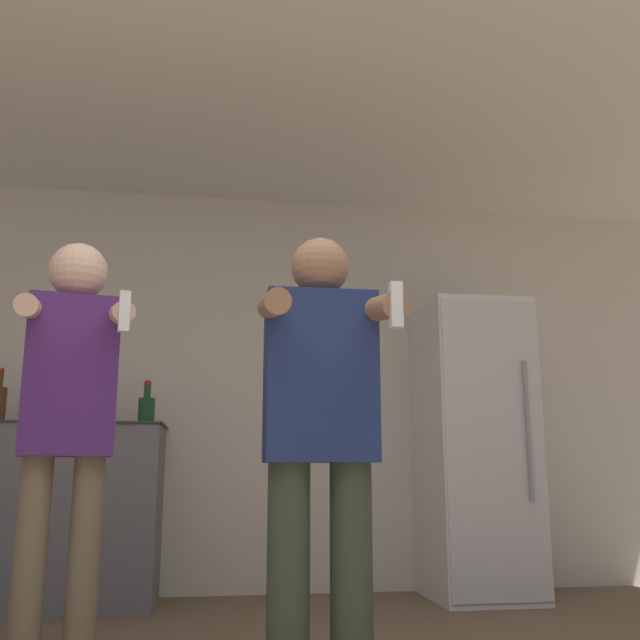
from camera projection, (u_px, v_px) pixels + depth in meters
wall_back at (238, 386)px, 4.61m from camera, size 7.00×0.06×2.55m
ceiling_slab at (258, 71)px, 3.34m from camera, size 7.00×3.64×0.05m
refrigerator at (474, 447)px, 4.37m from camera, size 0.61×0.71×1.77m
counter at (4, 515)px, 3.94m from camera, size 1.72×0.62×1.00m
bottle_short_whiskey at (147, 408)px, 4.12m from camera, size 0.10×0.10×0.26m
bottle_tall_gin at (59, 406)px, 4.05m from camera, size 0.06×0.06×0.24m
bottle_dark_rum at (41, 406)px, 4.04m from camera, size 0.07×0.07×0.27m
bottle_red_label at (103, 407)px, 4.09m from camera, size 0.06×0.06×0.24m
person_woman_foreground at (321, 430)px, 2.37m from camera, size 0.44×0.48×1.54m
person_man_side at (69, 406)px, 2.63m from camera, size 0.45×0.52×1.60m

